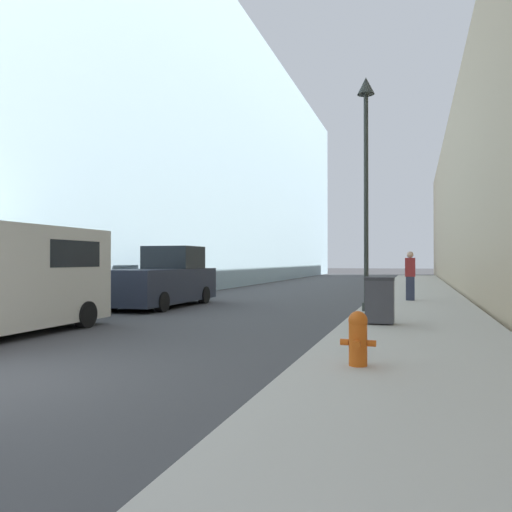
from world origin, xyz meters
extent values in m
cube|color=#B7B2A8|center=(5.80, 18.00, 0.06)|extent=(3.58, 60.00, 0.13)
cube|color=#99B7C6|center=(-10.60, 26.00, 8.74)|extent=(12.00, 60.00, 17.49)
cylinder|color=#D15614|center=(4.92, 2.22, 0.42)|extent=(0.26, 0.26, 0.59)
sphere|color=#D15614|center=(4.92, 2.22, 0.77)|extent=(0.27, 0.27, 0.27)
cylinder|color=#D15614|center=(4.92, 2.22, 0.85)|extent=(0.07, 0.07, 0.06)
cylinder|color=#D15614|center=(4.92, 2.03, 0.45)|extent=(0.11, 0.12, 0.11)
cylinder|color=#D15614|center=(4.73, 2.22, 0.45)|extent=(0.12, 0.09, 0.09)
cylinder|color=#D15614|center=(5.11, 2.22, 0.45)|extent=(0.12, 0.09, 0.09)
cube|color=#3D3D42|center=(4.89, 7.09, 0.65)|extent=(0.65, 0.54, 0.99)
cube|color=#2D2D31|center=(4.89, 7.09, 1.19)|extent=(0.67, 0.55, 0.08)
cylinder|color=black|center=(4.62, 7.31, 0.21)|extent=(0.05, 0.16, 0.16)
cylinder|color=black|center=(5.17, 7.31, 0.21)|extent=(0.05, 0.16, 0.16)
cylinder|color=#2D332D|center=(4.31, 10.01, 0.25)|extent=(0.25, 0.25, 0.25)
cylinder|color=#2D332D|center=(4.31, 10.01, 3.33)|extent=(0.13, 0.13, 6.39)
cone|color=#2D332D|center=(4.31, 10.01, 6.78)|extent=(0.51, 0.51, 0.51)
cube|color=beige|center=(-2.80, 3.66, 1.28)|extent=(2.02, 4.99, 2.20)
cube|color=black|center=(-2.80, 4.78, 1.77)|extent=(2.04, 1.75, 0.62)
cylinder|color=black|center=(-3.74, 5.21, 0.32)|extent=(0.24, 0.64, 0.64)
cylinder|color=black|center=(-1.86, 5.21, 0.32)|extent=(0.24, 0.64, 0.64)
cube|color=#232838|center=(-2.80, 10.69, 0.75)|extent=(1.95, 5.28, 1.15)
cube|color=black|center=(-2.80, 11.62, 1.73)|extent=(1.79, 1.69, 0.82)
cylinder|color=black|center=(-3.70, 12.33, 0.32)|extent=(0.24, 0.64, 0.64)
cylinder|color=black|center=(-1.90, 12.33, 0.32)|extent=(0.24, 0.64, 0.64)
cylinder|color=black|center=(-3.70, 9.06, 0.32)|extent=(0.24, 0.64, 0.64)
cylinder|color=black|center=(-1.90, 9.06, 0.32)|extent=(0.24, 0.64, 0.64)
cube|color=#2D3347|center=(5.50, 14.56, 0.57)|extent=(0.31, 0.22, 0.89)
cube|color=maroon|center=(5.50, 14.56, 1.37)|extent=(0.37, 0.22, 0.70)
sphere|color=tan|center=(5.50, 14.56, 1.84)|extent=(0.24, 0.24, 0.24)
camera|label=1|loc=(5.70, -4.94, 1.62)|focal=35.00mm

